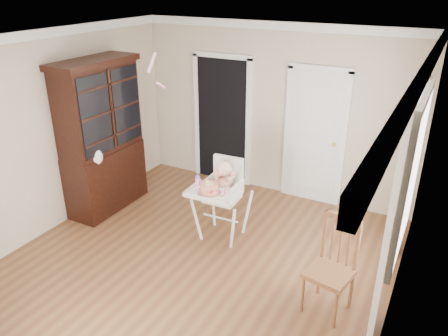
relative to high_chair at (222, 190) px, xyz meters
The scene contains 16 objects.
floor 1.09m from the high_chair, 89.16° to the right, with size 5.00×5.00×0.00m, color brown.
ceiling 2.16m from the high_chair, 89.16° to the right, with size 5.00×5.00×0.00m, color white.
wall_back 1.78m from the high_chair, 89.58° to the left, with size 4.50×4.50×0.00m, color beige.
wall_left 2.48m from the high_chair, 159.47° to the right, with size 5.00×5.00×0.00m, color beige.
wall_right 2.50m from the high_chair, 20.32° to the right, with size 5.00×5.00×0.00m, color beige.
crown_molding 2.11m from the high_chair, 89.16° to the right, with size 4.50×5.00×0.12m, color white, non-canonical shape.
doorway 1.91m from the high_chair, 118.34° to the left, with size 1.06×0.05×2.22m.
closet_door 1.82m from the high_chair, 66.48° to the left, with size 0.96×0.09×2.13m.
window_right 2.27m from the high_chair, ahead, with size 0.13×1.84×2.30m.
high_chair is the anchor object (origin of this frame).
baby 0.16m from the high_chair, 88.92° to the left, with size 0.33×0.25×0.49m.
cake 0.34m from the high_chair, 95.16° to the right, with size 0.30×0.30×0.14m.
sippy_cup 0.36m from the high_chair, 148.44° to the right, with size 0.07×0.07×0.16m.
china_cabinet 2.02m from the high_chair, behind, with size 0.60×1.34×2.26m.
dining_chair 1.83m from the high_chair, 23.23° to the right, with size 0.51×0.51×1.07m.
streamer 1.86m from the high_chair, 148.11° to the right, with size 0.03×0.50×0.02m, color pink, non-canonical shape.
Camera 1 is at (2.43, -3.68, 3.30)m, focal length 35.00 mm.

